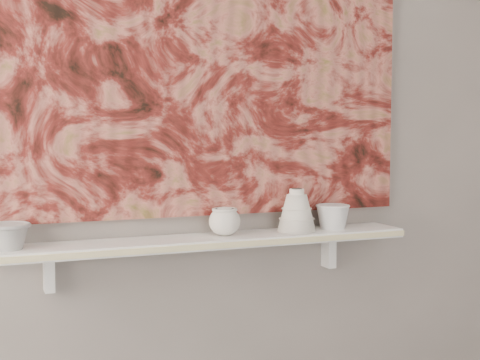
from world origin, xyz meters
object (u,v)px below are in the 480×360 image
bowl_grey (7,236)px  bell_vessel (297,210)px  cup_cream (225,221)px  painting (198,50)px  shelf (206,241)px  bowl_white (333,217)px

bowl_grey → bell_vessel: bearing=0.0°
cup_cream → painting: bearing=128.1°
shelf → painting: painting is taller
painting → cup_cream: bearing=-51.9°
shelf → bell_vessel: size_ratio=9.56×
bowl_grey → cup_cream: cup_cream is taller
shelf → cup_cream: bearing=0.0°
bowl_white → shelf: bearing=180.0°
painting → cup_cream: size_ratio=14.45×
shelf → cup_cream: 0.09m
bowl_grey → shelf: bearing=0.0°
bowl_grey → bowl_white: bowl_white is taller
painting → bowl_grey: 0.84m
shelf → bowl_grey: (-0.61, 0.00, 0.05)m
bell_vessel → bowl_white: size_ratio=1.23×
cup_cream → bowl_white: (0.40, 0.00, -0.00)m
cup_cream → bell_vessel: (0.26, 0.00, 0.03)m
shelf → bell_vessel: bell_vessel is taller
shelf → bowl_grey: 0.61m
cup_cream → shelf: bearing=180.0°
shelf → bowl_white: bowl_white is taller
painting → cup_cream: painting is taller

